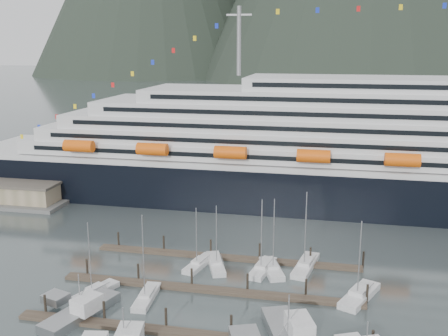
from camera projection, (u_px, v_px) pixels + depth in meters
The scene contains 14 objects.
ground at pixel (236, 303), 77.98m from camera, with size 1600.00×1600.00×0.00m, color #475354.
cruise_ship at pixel (408, 157), 121.38m from camera, with size 210.00×30.40×50.30m.
dock_near at pixel (186, 333), 69.44m from camera, with size 48.18×2.28×3.20m.
dock_mid at pixel (209, 289), 81.81m from camera, with size 48.18×2.28×3.20m.
dock_far at pixel (226, 257), 94.18m from camera, with size 48.18×2.28×3.20m.
sailboat_a at pixel (96, 292), 80.73m from camera, with size 5.15×8.24×12.23m.
sailboat_b at pixel (147, 297), 79.02m from camera, with size 2.86×8.86×14.09m.
sailboat_c at pixel (263, 269), 89.01m from camera, with size 4.04×9.20×13.34m.
sailboat_d at pixel (216, 264), 90.95m from camera, with size 5.51×9.85×11.68m.
sailboat_e at pixel (199, 264), 90.97m from camera, with size 4.04×8.80×11.21m.
sailboat_f at pixel (272, 269), 88.84m from camera, with size 5.44×9.05×13.53m.
sailboat_g at pixel (305, 266), 90.10m from camera, with size 4.47×10.97×14.41m.
sailboat_h at pixel (359, 296), 79.25m from camera, with size 6.72×10.36×13.23m.
trawler_a at pixel (80, 310), 74.07m from camera, with size 10.41×13.43×7.12m.
Camera 1 is at (13.09, -70.03, 37.62)m, focal length 42.00 mm.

